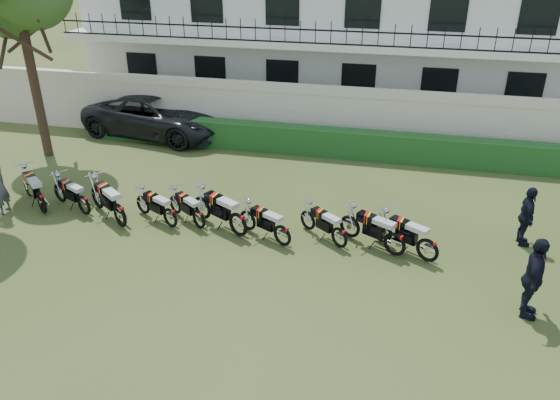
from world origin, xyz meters
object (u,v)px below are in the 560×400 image
at_px(motorcycle_0, 41,197).
at_px(motorcycle_4, 198,215).
at_px(motorcycle_6, 282,231).
at_px(officer_5, 527,217).
at_px(motorcycle_8, 395,239).
at_px(officer_2, 533,278).
at_px(motorcycle_7, 340,233).
at_px(motorcycle_3, 170,213).
at_px(motorcycle_5, 238,219).
at_px(suv, 157,116).
at_px(motorcycle_1, 83,201).
at_px(motorcycle_9, 428,245).
at_px(motorcycle_2, 119,210).

bearing_deg(motorcycle_0, motorcycle_4, -48.40).
distance_m(motorcycle_6, officer_5, 6.19).
relative_size(motorcycle_8, officer_5, 1.10).
height_order(officer_2, officer_5, officer_2).
bearing_deg(motorcycle_8, motorcycle_7, 115.46).
bearing_deg(motorcycle_3, motorcycle_7, -62.50).
distance_m(motorcycle_8, officer_5, 3.47).
xyz_separation_m(motorcycle_5, suv, (-5.36, 6.86, 0.26)).
bearing_deg(suv, motorcycle_7, -121.82).
relative_size(motorcycle_1, motorcycle_7, 1.17).
bearing_deg(officer_5, motorcycle_7, 103.05).
relative_size(motorcycle_3, motorcycle_9, 0.93).
relative_size(motorcycle_7, officer_2, 0.77).
bearing_deg(motorcycle_7, motorcycle_8, -55.52).
height_order(motorcycle_5, motorcycle_6, motorcycle_5).
bearing_deg(motorcycle_1, motorcycle_0, 125.95).
xyz_separation_m(motorcycle_7, officer_2, (4.19, -1.80, 0.49)).
relative_size(motorcycle_8, officer_2, 0.96).
xyz_separation_m(motorcycle_4, motorcycle_7, (3.83, -0.12, 0.01)).
relative_size(motorcycle_4, motorcycle_6, 0.89).
relative_size(motorcycle_1, suv, 0.30).
distance_m(motorcycle_1, officer_5, 11.90).
height_order(motorcycle_0, motorcycle_9, motorcycle_0).
bearing_deg(motorcycle_6, motorcycle_8, -58.37).
xyz_separation_m(motorcycle_2, officer_2, (10.12, -1.54, 0.39)).
bearing_deg(motorcycle_2, motorcycle_1, 109.59).
height_order(motorcycle_6, motorcycle_8, motorcycle_8).
xyz_separation_m(motorcycle_0, suv, (0.45, 6.87, 0.27)).
xyz_separation_m(motorcycle_9, officer_2, (2.02, -1.63, 0.44)).
relative_size(officer_2, officer_5, 1.15).
distance_m(motorcycle_1, motorcycle_2, 1.40).
bearing_deg(motorcycle_2, motorcycle_3, -41.48).
height_order(motorcycle_0, motorcycle_5, motorcycle_5).
distance_m(motorcycle_3, motorcycle_4, 0.79).
distance_m(motorcycle_0, motorcycle_4, 4.66).
bearing_deg(motorcycle_5, motorcycle_8, -61.21).
distance_m(motorcycle_0, motorcycle_8, 9.86).
bearing_deg(motorcycle_6, motorcycle_2, 118.57).
bearing_deg(motorcycle_8, suv, 82.30).
distance_m(motorcycle_6, motorcycle_9, 3.60).
bearing_deg(motorcycle_0, motorcycle_9, -51.23).
height_order(motorcycle_8, officer_2, officer_2).
relative_size(motorcycle_9, officer_2, 0.92).
distance_m(motorcycle_7, motorcycle_8, 1.38).
xyz_separation_m(motorcycle_6, officer_5, (6.00, 1.48, 0.35)).
relative_size(motorcycle_6, officer_5, 1.01).
bearing_deg(motorcycle_8, motorcycle_2, 120.06).
bearing_deg(suv, motorcycle_4, -139.37).
xyz_separation_m(motorcycle_0, motorcycle_6, (7.05, -0.19, -0.07)).
bearing_deg(motorcycle_9, motorcycle_5, 119.55).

